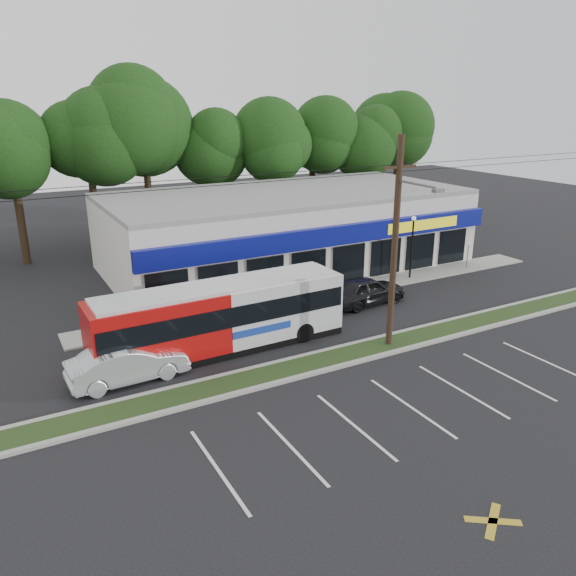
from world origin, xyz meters
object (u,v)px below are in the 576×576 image
(car_silver, at_px, (128,363))
(car_dark, at_px, (366,290))
(sign_post, at_px, (469,248))
(utility_pole, at_px, (393,238))
(pedestrian_a, at_px, (295,290))
(pedestrian_b, at_px, (300,288))
(metrobus, at_px, (221,316))
(lamp_post, at_px, (412,240))

(car_silver, bearing_deg, car_dark, -81.63)
(sign_post, bearing_deg, car_dark, -167.90)
(utility_pole, relative_size, car_dark, 10.08)
(utility_pole, xyz_separation_m, pedestrian_a, (-0.83, 7.57, -4.62))
(car_dark, relative_size, pedestrian_b, 2.89)
(metrobus, distance_m, car_silver, 4.90)
(utility_pole, xyz_separation_m, metrobus, (-7.13, 3.57, -3.67))
(utility_pole, distance_m, sign_post, 15.71)
(car_dark, height_order, pedestrian_b, pedestrian_b)
(sign_post, relative_size, car_silver, 0.45)
(sign_post, relative_size, car_dark, 0.45)
(utility_pole, distance_m, pedestrian_a, 8.91)
(pedestrian_b, bearing_deg, sign_post, -145.46)
(lamp_post, bearing_deg, pedestrian_b, -178.01)
(car_dark, bearing_deg, pedestrian_a, 53.83)
(lamp_post, xyz_separation_m, metrobus, (-15.29, -4.30, -0.92))
(lamp_post, xyz_separation_m, car_dark, (-5.49, -2.48, -1.83))
(car_silver, relative_size, pedestrian_b, 2.91)
(utility_pole, bearing_deg, sign_post, 30.15)
(car_silver, xyz_separation_m, pedestrian_a, (11.00, 5.00, -0.03))
(pedestrian_a, bearing_deg, sign_post, 150.90)
(lamp_post, relative_size, car_silver, 0.85)
(sign_post, xyz_separation_m, car_silver, (-25.00, -5.07, -0.73))
(lamp_post, height_order, sign_post, lamp_post)
(utility_pole, height_order, pedestrian_b, utility_pole)
(car_dark, bearing_deg, sign_post, -82.26)
(lamp_post, bearing_deg, pedestrian_a, -178.09)
(pedestrian_b, bearing_deg, pedestrian_a, 34.23)
(pedestrian_a, bearing_deg, car_silver, -4.96)
(car_silver, height_order, pedestrian_a, car_silver)
(metrobus, relative_size, pedestrian_b, 7.18)
(pedestrian_b, bearing_deg, car_silver, 57.99)
(utility_pole, relative_size, metrobus, 4.06)
(sign_post, bearing_deg, utility_pole, -149.85)
(lamp_post, xyz_separation_m, car_silver, (-20.00, -5.30, -1.85))
(sign_post, xyz_separation_m, pedestrian_a, (-14.00, -0.07, -0.76))
(lamp_post, distance_m, sign_post, 5.13)
(lamp_post, xyz_separation_m, sign_post, (5.00, -0.23, -1.12))
(lamp_post, relative_size, pedestrian_a, 2.69)
(lamp_post, height_order, pedestrian_b, lamp_post)
(car_dark, bearing_deg, pedestrian_b, 51.02)
(pedestrian_a, xyz_separation_m, pedestrian_b, (0.36, 0.00, 0.07))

